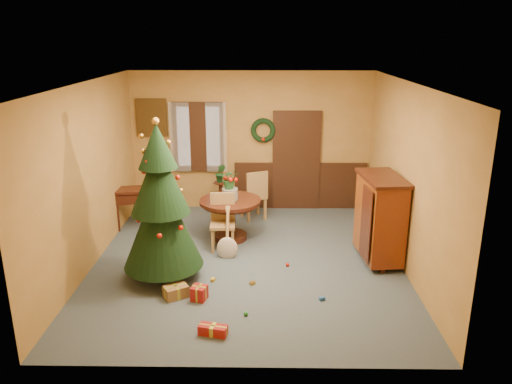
{
  "coord_description": "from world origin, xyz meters",
  "views": [
    {
      "loc": [
        0.25,
        -7.51,
        3.59
      ],
      "look_at": [
        0.14,
        0.4,
        1.08
      ],
      "focal_mm": 35.0,
      "sensor_mm": 36.0,
      "label": 1
    }
  ],
  "objects_px": {
    "writing_desk": "(138,198)",
    "sideboard": "(380,216)",
    "chair_near": "(223,219)",
    "christmas_tree": "(161,205)",
    "dining_table": "(230,212)"
  },
  "relations": [
    {
      "from": "dining_table",
      "to": "christmas_tree",
      "type": "bearing_deg",
      "value": -121.02
    },
    {
      "from": "dining_table",
      "to": "chair_near",
      "type": "distance_m",
      "value": 0.39
    },
    {
      "from": "chair_near",
      "to": "dining_table",
      "type": "bearing_deg",
      "value": 73.77
    },
    {
      "from": "chair_near",
      "to": "christmas_tree",
      "type": "height_order",
      "value": "christmas_tree"
    },
    {
      "from": "christmas_tree",
      "to": "dining_table",
      "type": "bearing_deg",
      "value": 58.98
    },
    {
      "from": "dining_table",
      "to": "writing_desk",
      "type": "xyz_separation_m",
      "value": [
        -1.81,
        0.56,
        0.06
      ]
    },
    {
      "from": "christmas_tree",
      "to": "writing_desk",
      "type": "height_order",
      "value": "christmas_tree"
    },
    {
      "from": "dining_table",
      "to": "christmas_tree",
      "type": "relative_size",
      "value": 0.45
    },
    {
      "from": "writing_desk",
      "to": "sideboard",
      "type": "relative_size",
      "value": 0.65
    },
    {
      "from": "chair_near",
      "to": "christmas_tree",
      "type": "bearing_deg",
      "value": -125.04
    },
    {
      "from": "sideboard",
      "to": "chair_near",
      "type": "bearing_deg",
      "value": 169.27
    },
    {
      "from": "chair_near",
      "to": "writing_desk",
      "type": "height_order",
      "value": "chair_near"
    },
    {
      "from": "chair_near",
      "to": "writing_desk",
      "type": "distance_m",
      "value": 1.95
    },
    {
      "from": "chair_near",
      "to": "sideboard",
      "type": "height_order",
      "value": "sideboard"
    },
    {
      "from": "writing_desk",
      "to": "chair_near",
      "type": "bearing_deg",
      "value": -28.75
    }
  ]
}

